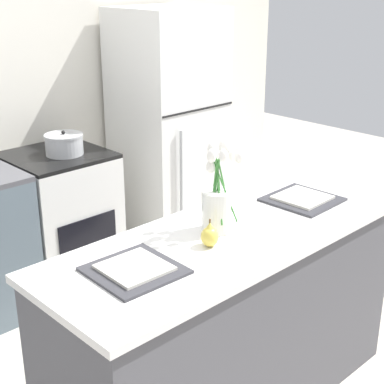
# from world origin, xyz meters

# --- Properties ---
(back_wall) EXTENTS (5.20, 0.08, 2.70)m
(back_wall) POSITION_xyz_m (0.00, 2.00, 1.35)
(back_wall) COLOR silver
(back_wall) RESTS_ON ground_plane
(kitchen_island) EXTENTS (1.80, 0.66, 0.92)m
(kitchen_island) POSITION_xyz_m (0.00, 0.00, 0.46)
(kitchen_island) COLOR #4C4C51
(kitchen_island) RESTS_ON ground_plane
(stove_range) EXTENTS (0.60, 0.61, 0.90)m
(stove_range) POSITION_xyz_m (0.10, 1.60, 0.45)
(stove_range) COLOR silver
(stove_range) RESTS_ON ground_plane
(refrigerator) EXTENTS (0.68, 0.67, 1.76)m
(refrigerator) POSITION_xyz_m (1.05, 1.60, 0.88)
(refrigerator) COLOR white
(refrigerator) RESTS_ON ground_plane
(flower_vase) EXTENTS (0.14, 0.19, 0.41)m
(flower_vase) POSITION_xyz_m (-0.03, 0.06, 1.06)
(flower_vase) COLOR silver
(flower_vase) RESTS_ON kitchen_island
(pear_figurine) EXTENTS (0.07, 0.07, 0.12)m
(pear_figurine) POSITION_xyz_m (-0.17, -0.03, 0.97)
(pear_figurine) COLOR #E5CC4C
(pear_figurine) RESTS_ON kitchen_island
(plate_setting_left) EXTENTS (0.33, 0.33, 0.02)m
(plate_setting_left) POSITION_xyz_m (-0.53, 0.01, 0.93)
(plate_setting_left) COLOR #333338
(plate_setting_left) RESTS_ON kitchen_island
(plate_setting_right) EXTENTS (0.33, 0.33, 0.02)m
(plate_setting_right) POSITION_xyz_m (0.53, 0.01, 0.93)
(plate_setting_right) COLOR #333338
(plate_setting_right) RESTS_ON kitchen_island
(cooking_pot) EXTENTS (0.24, 0.24, 0.15)m
(cooking_pot) POSITION_xyz_m (0.13, 1.55, 0.97)
(cooking_pot) COLOR #B2B5B7
(cooking_pot) RESTS_ON stove_range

